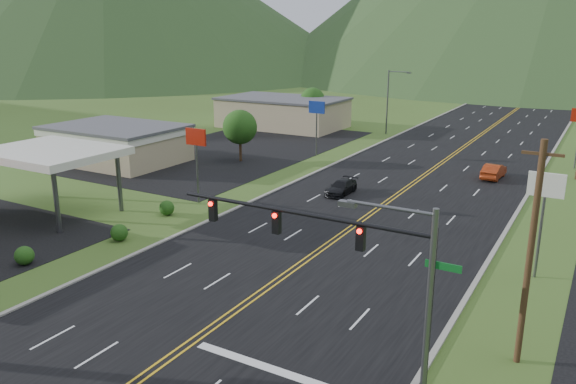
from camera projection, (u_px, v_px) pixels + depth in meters
The scene contains 14 objects.
traffic_signal at pixel (338, 249), 23.47m from camera, with size 13.10×0.43×7.00m.
streetlight_east at pixel (418, 321), 17.93m from camera, with size 3.28×0.25×9.00m.
streetlight_west at pixel (390, 98), 78.89m from camera, with size 3.28×0.25×9.00m.
gas_canopy at pixel (51, 154), 43.95m from camera, with size 10.00×8.00×5.30m.
building_west_mid at pixel (116, 142), 62.80m from camera, with size 14.40×10.40×4.10m.
building_west_far at pixel (283, 112), 85.87m from camera, with size 18.40×11.40×4.50m.
pole_sign_west_a at pixel (196, 145), 46.72m from camera, with size 2.00×0.18×6.40m.
pole_sign_west_b at pixel (317, 113), 65.05m from camera, with size 2.00×0.18×6.40m.
pole_sign_east_a at pixel (545, 196), 32.08m from camera, with size 2.00×0.18×6.40m.
tree_west_a at pixel (240, 127), 62.42m from camera, with size 3.84×3.84×5.82m.
tree_west_b at pixel (312, 100), 87.31m from camera, with size 3.84×3.84×5.82m.
utility_pole_a at pixel (530, 254), 23.49m from camera, with size 1.60×0.28×10.00m.
car_dark_mid at pixel (341, 188), 50.39m from camera, with size 1.70×4.19×1.22m, color black.
car_red_far at pixel (494, 171), 55.76m from camera, with size 1.56×4.46×1.47m, color #992E10.
Camera 1 is at (15.64, -6.03, 14.07)m, focal length 35.00 mm.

